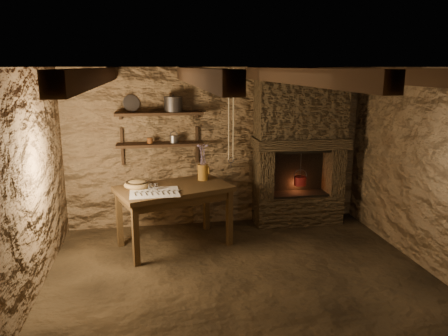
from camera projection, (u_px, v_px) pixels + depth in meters
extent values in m
plane|color=black|center=(243.00, 281.00, 5.01)|extent=(4.50, 4.50, 0.00)
cube|color=brown|center=(216.00, 147.00, 6.66)|extent=(4.50, 0.04, 2.40)
cube|color=brown|center=(310.00, 258.00, 2.82)|extent=(4.50, 0.04, 2.40)
cube|color=brown|center=(25.00, 190.00, 4.37)|extent=(0.04, 4.00, 2.40)
cube|color=brown|center=(432.00, 172.00, 5.11)|extent=(0.04, 4.00, 2.40)
cube|color=black|center=(245.00, 67.00, 4.47)|extent=(4.50, 4.00, 0.04)
cube|color=black|center=(95.00, 77.00, 4.24)|extent=(0.14, 3.95, 0.16)
cube|color=black|center=(197.00, 76.00, 4.41)|extent=(0.14, 3.95, 0.16)
cube|color=black|center=(292.00, 76.00, 4.57)|extent=(0.14, 3.95, 0.16)
cube|color=black|center=(380.00, 75.00, 4.73)|extent=(0.14, 3.95, 0.16)
cube|color=black|center=(160.00, 144.00, 6.34)|extent=(1.25, 0.30, 0.04)
cube|color=black|center=(159.00, 113.00, 6.24)|extent=(1.25, 0.30, 0.04)
cube|color=#35291A|center=(297.00, 209.00, 6.86)|extent=(1.35, 0.45, 0.45)
cube|color=#35291A|center=(263.00, 173.00, 6.63)|extent=(0.23, 0.45, 0.75)
cube|color=#35291A|center=(333.00, 170.00, 6.82)|extent=(0.23, 0.45, 0.75)
cube|color=#35291A|center=(301.00, 143.00, 6.59)|extent=(1.43, 0.51, 0.16)
cube|color=#35291A|center=(301.00, 106.00, 6.50)|extent=(1.35, 0.45, 0.94)
cube|color=black|center=(295.00, 169.00, 6.91)|extent=(0.90, 0.06, 0.75)
cube|color=black|center=(174.00, 189.00, 5.83)|extent=(1.67, 1.29, 0.06)
cube|color=black|center=(174.00, 196.00, 5.86)|extent=(1.51, 1.12, 0.11)
cube|color=silver|center=(155.00, 193.00, 5.54)|extent=(0.63, 0.51, 0.01)
cylinder|color=#8C5C1B|center=(203.00, 172.00, 6.15)|extent=(0.16, 0.16, 0.22)
torus|color=#8C5C1B|center=(208.00, 170.00, 6.15)|extent=(0.02, 0.12, 0.12)
ellipsoid|color=olive|center=(137.00, 185.00, 5.76)|extent=(0.45, 0.45, 0.12)
cylinder|color=#2F2C2A|center=(173.00, 105.00, 6.25)|extent=(0.28, 0.28, 0.20)
cylinder|color=gray|center=(131.00, 103.00, 6.24)|extent=(0.26, 0.19, 0.24)
cylinder|color=#623013|center=(150.00, 141.00, 6.31)|extent=(0.10, 0.10, 0.08)
cylinder|color=maroon|center=(300.00, 181.00, 6.72)|extent=(0.24, 0.24, 0.13)
torus|color=#2F2C2A|center=(300.00, 176.00, 6.70)|extent=(0.21, 0.01, 0.21)
cylinder|color=#2F2C2A|center=(301.00, 165.00, 6.66)|extent=(0.01, 0.01, 0.44)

